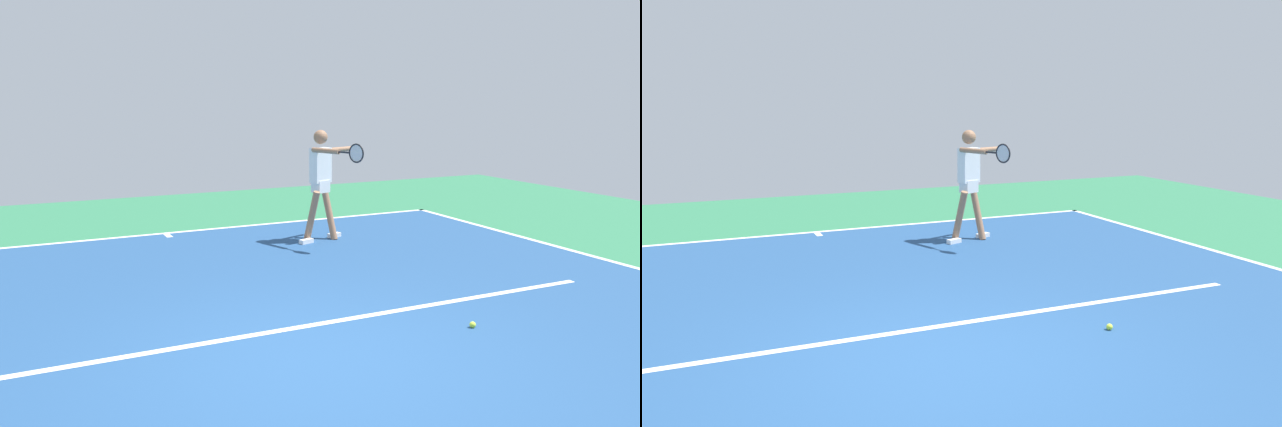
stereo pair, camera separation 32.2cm
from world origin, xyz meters
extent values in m
plane|color=#2D754C|center=(0.00, 0.00, 0.00)|extent=(20.96, 20.96, 0.00)
cube|color=navy|center=(0.00, 0.00, 0.00)|extent=(10.78, 12.29, 0.00)
cube|color=white|center=(0.00, -6.10, 0.00)|extent=(10.78, 0.10, 0.01)
cube|color=white|center=(0.00, -0.87, 0.00)|extent=(8.09, 0.10, 0.01)
cube|color=white|center=(0.00, -5.90, 0.00)|extent=(0.10, 0.30, 0.01)
cylinder|color=#9E7051|center=(-2.38, -4.50, 0.42)|extent=(0.22, 0.36, 0.87)
cube|color=white|center=(-2.49, -4.54, 0.04)|extent=(0.26, 0.17, 0.07)
cylinder|color=#9E7051|center=(-1.99, -4.37, 0.42)|extent=(0.22, 0.36, 0.87)
cube|color=white|center=(-1.87, -4.33, 0.04)|extent=(0.26, 0.17, 0.07)
cube|color=white|center=(-2.18, -4.44, 0.90)|extent=(0.30, 0.27, 0.20)
cube|color=white|center=(-2.18, -4.44, 1.24)|extent=(0.38, 0.28, 0.56)
sphere|color=#9E7051|center=(-2.18, -4.44, 1.70)|extent=(0.23, 0.23, 0.23)
cylinder|color=#9E7051|center=(-2.61, -4.59, 1.47)|extent=(0.56, 0.26, 0.08)
cylinder|color=#9E7051|center=(-2.12, -4.12, 1.50)|extent=(0.26, 0.56, 0.08)
cylinder|color=black|center=(-2.25, -3.75, 1.50)|extent=(0.10, 0.22, 0.03)
torus|color=black|center=(-2.33, -3.52, 1.50)|extent=(0.12, 0.29, 0.29)
cylinder|color=silver|center=(-2.33, -3.52, 1.50)|extent=(0.09, 0.24, 0.25)
sphere|color=#C6E53D|center=(-1.80, -0.09, 0.03)|extent=(0.07, 0.07, 0.07)
camera|label=1|loc=(2.36, 4.87, 2.34)|focal=36.11mm
camera|label=2|loc=(2.07, 5.00, 2.34)|focal=36.11mm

